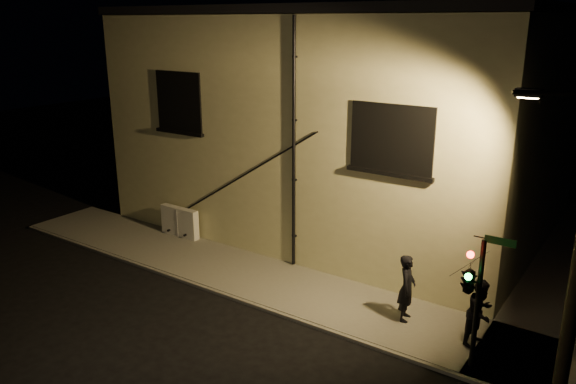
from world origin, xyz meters
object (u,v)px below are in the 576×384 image
Objects in this scene: pedestrian_a at (407,288)px; pedestrian_b at (480,312)px; utility_cabinet at (180,222)px; traffic_signal at (470,279)px.

pedestrian_a is 1.07× the size of pedestrian_b.
traffic_signal is at bearing -11.20° from utility_cabinet.
pedestrian_a is at bearing 147.30° from traffic_signal.
traffic_signal is at bearing -135.02° from pedestrian_a.
utility_cabinet is 0.97× the size of pedestrian_b.
utility_cabinet is 12.36m from traffic_signal.
pedestrian_a is 2.09m from pedestrian_b.
utility_cabinet is at bearing 71.60° from pedestrian_a.
utility_cabinet is 0.51× the size of traffic_signal.
traffic_signal is (2.05, -1.32, 1.36)m from pedestrian_a.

